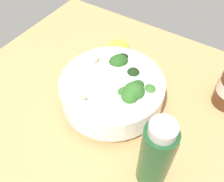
# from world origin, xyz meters

# --- Properties ---
(ground_plane) EXTENTS (0.65, 0.65, 0.05)m
(ground_plane) POSITION_xyz_m (0.00, 0.00, -0.02)
(ground_plane) COLOR tan
(bowl_of_broccoli) EXTENTS (0.21, 0.21, 0.10)m
(bowl_of_broccoli) POSITION_xyz_m (-0.03, 0.02, 0.04)
(bowl_of_broccoli) COLOR white
(bowl_of_broccoli) RESTS_ON ground_plane
(lemon_wedge) EXTENTS (0.08, 0.07, 0.04)m
(lemon_wedge) POSITION_xyz_m (-0.16, -0.05, 0.02)
(lemon_wedge) COLOR yellow
(lemon_wedge) RESTS_ON ground_plane
(bottle_tall) EXTENTS (0.05, 0.05, 0.15)m
(bottle_tall) POSITION_xyz_m (0.07, 0.16, 0.07)
(bottle_tall) COLOR #194723
(bottle_tall) RESTS_ON ground_plane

